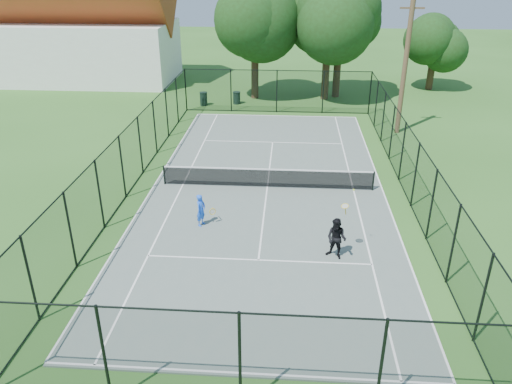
# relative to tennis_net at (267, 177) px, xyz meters

# --- Properties ---
(ground) EXTENTS (120.00, 120.00, 0.00)m
(ground) POSITION_rel_tennis_net_xyz_m (0.00, 0.00, -0.58)
(ground) COLOR #2C5A1F
(tennis_court) EXTENTS (11.00, 24.00, 0.06)m
(tennis_court) POSITION_rel_tennis_net_xyz_m (0.00, 0.00, -0.55)
(tennis_court) COLOR slate
(tennis_court) RESTS_ON ground
(tennis_net) EXTENTS (10.08, 0.08, 0.95)m
(tennis_net) POSITION_rel_tennis_net_xyz_m (0.00, 0.00, 0.00)
(tennis_net) COLOR black
(tennis_net) RESTS_ON tennis_court
(fence) EXTENTS (13.10, 26.10, 3.00)m
(fence) POSITION_rel_tennis_net_xyz_m (0.00, 0.00, 0.92)
(fence) COLOR black
(fence) RESTS_ON ground
(tree_near_left) EXTENTS (6.49, 6.49, 8.46)m
(tree_near_left) POSITION_rel_tennis_net_xyz_m (-1.83, 16.86, 4.63)
(tree_near_left) COLOR #332114
(tree_near_left) RESTS_ON ground
(tree_near_mid) EXTENTS (6.05, 6.05, 7.91)m
(tree_near_mid) POSITION_rel_tennis_net_xyz_m (3.61, 16.98, 4.29)
(tree_near_mid) COLOR #332114
(tree_near_mid) RESTS_ON ground
(tree_near_right) EXTENTS (5.92, 5.92, 8.17)m
(tree_near_right) POSITION_rel_tennis_net_xyz_m (4.53, 17.72, 4.61)
(tree_near_right) COLOR #332114
(tree_near_right) RESTS_ON ground
(tree_far_right) EXTENTS (4.10, 4.10, 5.43)m
(tree_far_right) POSITION_rel_tennis_net_xyz_m (12.53, 20.70, 2.77)
(tree_far_right) COLOR #332114
(tree_far_right) RESTS_ON ground
(building) EXTENTS (15.30, 8.15, 11.87)m
(building) POSITION_rel_tennis_net_xyz_m (-17.00, 22.00, 4.35)
(building) COLOR silver
(building) RESTS_ON ground
(trash_bin_left) EXTENTS (0.58, 0.58, 1.00)m
(trash_bin_left) POSITION_rel_tennis_net_xyz_m (-5.49, 14.40, -0.07)
(trash_bin_left) COLOR black
(trash_bin_left) RESTS_ON ground
(trash_bin_right) EXTENTS (0.58, 0.58, 0.92)m
(trash_bin_right) POSITION_rel_tennis_net_xyz_m (-3.08, 15.01, -0.12)
(trash_bin_right) COLOR black
(trash_bin_right) RESTS_ON ground
(utility_pole) EXTENTS (1.40, 0.30, 8.17)m
(utility_pole) POSITION_rel_tennis_net_xyz_m (7.78, 9.00, 3.57)
(utility_pole) COLOR #4C3823
(utility_pole) RESTS_ON ground
(player_blue) EXTENTS (0.83, 0.58, 1.36)m
(player_blue) POSITION_rel_tennis_net_xyz_m (-2.52, -3.91, 0.16)
(player_blue) COLOR blue
(player_blue) RESTS_ON tennis_court
(player_black) EXTENTS (1.05, 1.05, 2.53)m
(player_black) POSITION_rel_tennis_net_xyz_m (2.81, -6.00, 0.28)
(player_black) COLOR black
(player_black) RESTS_ON tennis_court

